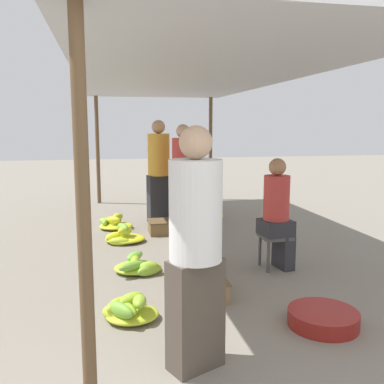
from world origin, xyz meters
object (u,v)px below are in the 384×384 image
Objects in this scene: stool at (275,241)px; banana_pile_right_0 at (208,215)px; banana_pile_left_3 at (138,266)px; crate_mid at (163,227)px; banana_pile_right_1 at (195,203)px; banana_pile_left_0 at (127,310)px; shopper_walking_mid at (159,170)px; shopper_walking_far at (183,174)px; vendor_foreground at (196,247)px; crate_near at (190,264)px; banana_pile_left_1 at (123,237)px; vendor_seated at (278,212)px; banana_pile_left_2 at (114,223)px; basin_black at (323,318)px; crate_far at (199,287)px.

stool is 2.88m from banana_pile_right_0.
banana_pile_left_3 is 1.83m from crate_mid.
banana_pile_left_3 is at bearing 174.13° from stool.
banana_pile_left_0 is at bearing -108.78° from banana_pile_right_1.
stool is 2.99m from shopper_walking_mid.
shopper_walking_far is at bearing 66.64° from banana_pile_left_3.
vendor_foreground is 4.12× the size of crate_near.
banana_pile_left_1 is at bearing 116.37° from crate_near.
stool is 1.04m from crate_near.
shopper_walking_far is at bearing 106.68° from vendor_seated.
banana_pile_left_3 is 0.33× the size of shopper_walking_far.
banana_pile_left_2 is 0.33× the size of shopper_walking_far.
shopper_walking_far is (1.12, 3.34, 0.79)m from banana_pile_left_0.
banana_pile_right_0 is (1.49, 2.70, -0.02)m from banana_pile_left_3.
banana_pile_left_1 is (-1.53, 2.98, 0.01)m from basin_black.
banana_pile_right_0 reaches higher than basin_black.
crate_mid is at bearing -94.12° from shopper_walking_mid.
shopper_walking_mid reaches higher than banana_pile_right_0.
crate_far is at bearing -105.24° from banana_pile_right_0.
banana_pile_right_1 is 1.76m from shopper_walking_far.
vendor_seated is 2.34× the size of banana_pile_left_3.
crate_near is at bearing -107.97° from banana_pile_right_0.
banana_pile_left_2 is 1.29× the size of banana_pile_right_1.
banana_pile_right_0 is at bearing 92.11° from stool.
banana_pile_left_3 is at bearing -113.36° from shopper_walking_far.
vendor_foreground is 3.48m from banana_pile_left_1.
crate_far is 0.29× the size of shopper_walking_mid.
banana_pile_left_2 is (-0.11, 0.87, 0.01)m from banana_pile_left_1.
crate_mid is (-1.09, 1.92, -0.57)m from vendor_seated.
basin_black is 3.90m from shopper_walking_far.
basin_black is at bearing -75.23° from crate_mid.
shopper_walking_far reaches higher than crate_far.
banana_pile_right_1 is (1.64, 4.83, 0.02)m from banana_pile_left_0.
stool reaches higher than banana_pile_right_0.
basin_black is 1.67m from banana_pile_left_0.
stool is at bearing -60.69° from crate_mid.
vendor_foreground is at bearing -100.36° from crate_near.
banana_pile_left_0 is at bearing -124.92° from crate_near.
banana_pile_left_1 is (-1.71, 1.50, -0.24)m from stool.
banana_pile_right_0 is (1.60, 1.36, -0.02)m from banana_pile_left_1.
vendor_foreground is 3.82× the size of banana_pile_right_1.
banana_pile_left_1 is 1.65m from shopper_walking_mid.
shopper_walking_mid is at bearing 85.68° from vendor_foreground.
vendor_seated reaches higher than banana_pile_left_3.
stool is 0.79× the size of crate_far.
crate_mid is 0.96m from shopper_walking_far.
banana_pile_right_1 reaches higher than crate_near.
basin_black is at bearing -62.21° from crate_near.
vendor_foreground is 4.14× the size of stool.
vendor_seated is at bearing 29.68° from banana_pile_left_0.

